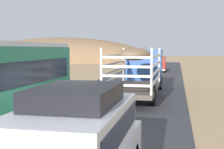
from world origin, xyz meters
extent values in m
plane|color=tan|center=(0.00, 0.00, 0.00)|extent=(240.00, 240.00, 0.00)
cube|color=#38383D|center=(0.00, 0.00, 0.01)|extent=(8.00, 120.00, 0.02)
cube|color=#D8CC4C|center=(0.00, 0.00, 0.02)|extent=(0.16, 117.60, 0.00)
cube|color=silver|center=(1.58, -3.11, 1.55)|extent=(1.75, 3.59, 0.80)
cube|color=#192333|center=(1.58, -3.11, 1.57)|extent=(1.79, 3.22, 0.44)
cube|color=black|center=(1.58, -3.06, 2.13)|extent=(1.42, 2.07, 0.36)
cube|color=#3359A5|center=(1.07, 14.26, 1.82)|extent=(2.50, 2.20, 2.20)
cube|color=#192333|center=(1.07, 14.26, 2.27)|extent=(2.53, 1.54, 0.70)
cube|color=brown|center=(1.07, 8.86, 0.72)|extent=(2.50, 6.40, 0.24)
cylinder|color=silver|center=(-0.12, 12.00, 1.94)|extent=(0.12, 0.12, 2.20)
cylinder|color=silver|center=(2.26, 12.00, 1.94)|extent=(0.12, 0.12, 2.20)
cylinder|color=silver|center=(-0.12, 5.72, 1.94)|extent=(0.12, 0.12, 2.20)
cylinder|color=silver|center=(2.26, 5.72, 1.94)|extent=(0.12, 0.12, 2.20)
cube|color=silver|center=(-0.14, 8.86, 1.28)|extent=(0.08, 6.30, 0.12)
cube|color=silver|center=(2.28, 8.86, 1.28)|extent=(0.08, 6.30, 0.12)
cube|color=silver|center=(1.07, 5.70, 1.28)|extent=(2.40, 0.08, 0.12)
cube|color=silver|center=(-0.14, 8.86, 1.72)|extent=(0.08, 6.30, 0.12)
cube|color=silver|center=(2.28, 8.86, 1.72)|extent=(0.08, 6.30, 0.12)
cube|color=silver|center=(1.07, 5.70, 1.72)|extent=(2.40, 0.08, 0.12)
cube|color=silver|center=(-0.14, 8.86, 2.16)|extent=(0.08, 6.30, 0.12)
cube|color=silver|center=(2.28, 8.86, 2.16)|extent=(0.08, 6.30, 0.12)
cube|color=silver|center=(1.07, 5.70, 2.16)|extent=(2.40, 0.08, 0.12)
cube|color=silver|center=(-0.14, 8.86, 2.60)|extent=(0.08, 6.30, 0.12)
cube|color=silver|center=(2.28, 8.86, 2.60)|extent=(0.08, 6.30, 0.12)
cube|color=silver|center=(1.07, 5.70, 2.60)|extent=(2.40, 0.08, 0.12)
ellipsoid|color=#8C6B4C|center=(1.07, 8.86, 2.69)|extent=(1.75, 3.84, 0.70)
cylinder|color=black|center=(-0.02, 14.26, 0.57)|extent=(0.32, 1.10, 1.10)
cylinder|color=black|center=(2.16, 14.26, 0.57)|extent=(0.32, 1.10, 1.10)
cylinder|color=black|center=(-0.02, 7.58, 0.57)|extent=(0.32, 1.10, 1.10)
cylinder|color=black|center=(2.16, 7.58, 0.57)|extent=(0.32, 1.10, 1.10)
cylinder|color=black|center=(-3.78, 3.23, 0.52)|extent=(0.30, 1.00, 1.00)
cylinder|color=black|center=(-1.58, 3.23, 0.52)|extent=(0.30, 1.00, 1.00)
cube|color=#B2261E|center=(1.03, 32.19, 0.70)|extent=(1.90, 4.60, 0.90)
cube|color=#B2261E|center=(1.03, 32.04, 1.55)|extent=(1.75, 3.59, 0.80)
cube|color=#192333|center=(1.03, 32.04, 1.57)|extent=(1.79, 3.22, 0.44)
cube|color=silver|center=(1.03, 29.97, 0.37)|extent=(1.86, 0.20, 0.24)
cube|color=red|center=(0.20, 29.91, 0.88)|extent=(0.16, 0.06, 0.14)
cube|color=red|center=(1.86, 29.91, 0.88)|extent=(0.16, 0.06, 0.14)
cylinder|color=black|center=(0.21, 33.62, 0.40)|extent=(0.26, 0.76, 0.76)
cylinder|color=black|center=(1.85, 33.62, 0.40)|extent=(0.26, 0.76, 0.76)
cylinder|color=black|center=(0.21, 30.77, 0.40)|extent=(0.26, 0.76, 0.76)
cylinder|color=black|center=(1.85, 30.77, 0.40)|extent=(0.26, 0.76, 0.76)
ellipsoid|color=olive|center=(-22.31, 57.04, 0.00)|extent=(42.18, 17.11, 10.88)
camera|label=1|loc=(3.42, -8.54, 3.00)|focal=49.67mm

